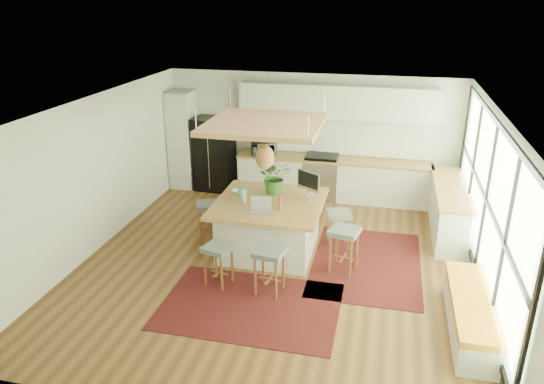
% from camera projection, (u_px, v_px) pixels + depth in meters
% --- Properties ---
extents(floor, '(7.00, 7.00, 0.00)m').
position_uv_depth(floor, '(277.00, 263.00, 8.71)').
color(floor, '#513017').
rests_on(floor, ground).
extents(ceiling, '(7.00, 7.00, 0.00)m').
position_uv_depth(ceiling, '(277.00, 107.00, 7.73)').
color(ceiling, white).
rests_on(ceiling, ground).
extents(wall_back, '(6.50, 0.00, 6.50)m').
position_uv_depth(wall_back, '(311.00, 135.00, 11.39)').
color(wall_back, silver).
rests_on(wall_back, ground).
extents(wall_front, '(6.50, 0.00, 6.50)m').
position_uv_depth(wall_front, '(200.00, 314.00, 5.05)').
color(wall_front, silver).
rests_on(wall_front, ground).
extents(wall_left, '(0.00, 7.00, 7.00)m').
position_uv_depth(wall_left, '(96.00, 174.00, 8.91)').
color(wall_left, silver).
rests_on(wall_left, ground).
extents(wall_right, '(0.00, 7.00, 7.00)m').
position_uv_depth(wall_right, '(492.00, 208.00, 7.53)').
color(wall_right, silver).
rests_on(wall_right, ground).
extents(window_wall, '(0.10, 6.20, 2.60)m').
position_uv_depth(window_wall, '(490.00, 204.00, 7.52)').
color(window_wall, black).
rests_on(window_wall, wall_right).
extents(pantry, '(0.55, 0.60, 2.25)m').
position_uv_depth(pantry, '(183.00, 140.00, 11.81)').
color(pantry, silver).
rests_on(pantry, floor).
extents(back_counter_base, '(4.20, 0.60, 0.88)m').
position_uv_depth(back_counter_base, '(332.00, 180.00, 11.32)').
color(back_counter_base, silver).
rests_on(back_counter_base, floor).
extents(back_counter_top, '(4.24, 0.64, 0.05)m').
position_uv_depth(back_counter_top, '(333.00, 160.00, 11.15)').
color(back_counter_top, olive).
rests_on(back_counter_top, back_counter_base).
extents(backsplash, '(4.20, 0.02, 0.80)m').
position_uv_depth(backsplash, '(336.00, 136.00, 11.26)').
color(backsplash, white).
rests_on(backsplash, wall_back).
extents(upper_cabinets, '(4.20, 0.34, 0.70)m').
position_uv_depth(upper_cabinets, '(337.00, 102.00, 10.82)').
color(upper_cabinets, silver).
rests_on(upper_cabinets, wall_back).
extents(range, '(0.76, 0.62, 1.00)m').
position_uv_depth(range, '(321.00, 176.00, 11.35)').
color(range, '#A5A5AA').
rests_on(range, floor).
extents(right_counter_base, '(0.60, 2.50, 0.88)m').
position_uv_depth(right_counter_base, '(449.00, 210.00, 9.74)').
color(right_counter_base, silver).
rests_on(right_counter_base, floor).
extents(right_counter_top, '(0.64, 2.54, 0.05)m').
position_uv_depth(right_counter_top, '(452.00, 187.00, 9.58)').
color(right_counter_top, olive).
rests_on(right_counter_top, right_counter_base).
extents(window_bench, '(0.52, 2.00, 0.50)m').
position_uv_depth(window_bench, '(470.00, 314.00, 6.91)').
color(window_bench, silver).
rests_on(window_bench, floor).
extents(ceiling_panel, '(1.86, 1.86, 0.80)m').
position_uv_depth(ceiling_panel, '(265.00, 140.00, 8.39)').
color(ceiling_panel, olive).
rests_on(ceiling_panel, ceiling).
extents(rug_near, '(2.60, 1.80, 0.01)m').
position_uv_depth(rug_near, '(250.00, 306.00, 7.52)').
color(rug_near, black).
rests_on(rug_near, floor).
extents(rug_right, '(1.80, 2.60, 0.01)m').
position_uv_depth(rug_right, '(366.00, 263.00, 8.71)').
color(rug_right, black).
rests_on(rug_right, floor).
extents(fridge, '(0.88, 0.71, 1.69)m').
position_uv_depth(fridge, '(214.00, 151.00, 11.72)').
color(fridge, black).
rests_on(fridge, floor).
extents(island, '(1.85, 1.85, 0.93)m').
position_uv_depth(island, '(269.00, 226.00, 9.01)').
color(island, olive).
rests_on(island, floor).
extents(stool_near_left, '(0.49, 0.49, 0.68)m').
position_uv_depth(stool_near_left, '(219.00, 264.00, 7.96)').
color(stool_near_left, '#505659').
rests_on(stool_near_left, floor).
extents(stool_near_right, '(0.49, 0.49, 0.74)m').
position_uv_depth(stool_near_right, '(269.00, 272.00, 7.74)').
color(stool_near_right, '#505659').
rests_on(stool_near_right, floor).
extents(stool_right_front, '(0.54, 0.54, 0.77)m').
position_uv_depth(stool_right_front, '(343.00, 251.00, 8.36)').
color(stool_right_front, '#505659').
rests_on(stool_right_front, floor).
extents(stool_right_back, '(0.51, 0.51, 0.70)m').
position_uv_depth(stool_right_back, '(338.00, 229.00, 9.14)').
color(stool_right_back, '#505659').
rests_on(stool_right_back, floor).
extents(stool_left_side, '(0.56, 0.56, 0.74)m').
position_uv_depth(stool_left_side, '(210.00, 223.00, 9.40)').
color(stool_left_side, '#505659').
rests_on(stool_left_side, floor).
extents(laptop, '(0.38, 0.39, 0.26)m').
position_uv_depth(laptop, '(260.00, 206.00, 8.37)').
color(laptop, '#A5A5AA').
rests_on(laptop, island).
extents(monitor, '(0.53, 0.44, 0.48)m').
position_uv_depth(monitor, '(308.00, 183.00, 8.98)').
color(monitor, '#A5A5AA').
rests_on(monitor, island).
extents(microwave, '(0.62, 0.47, 0.37)m').
position_uv_depth(microwave, '(264.00, 147.00, 11.36)').
color(microwave, '#A5A5AA').
rests_on(microwave, back_counter_top).
extents(island_plant, '(0.72, 0.76, 0.48)m').
position_uv_depth(island_plant, '(275.00, 180.00, 9.15)').
color(island_plant, '#1E4C19').
rests_on(island_plant, island).
extents(island_bowl, '(0.24, 0.24, 0.05)m').
position_uv_depth(island_bowl, '(237.00, 191.00, 9.23)').
color(island_bowl, white).
rests_on(island_bowl, island).
extents(island_bottle_0, '(0.07, 0.07, 0.19)m').
position_uv_depth(island_bottle_0, '(240.00, 192.00, 9.01)').
color(island_bottle_0, teal).
rests_on(island_bottle_0, island).
extents(island_bottle_1, '(0.07, 0.07, 0.19)m').
position_uv_depth(island_bottle_1, '(245.00, 198.00, 8.75)').
color(island_bottle_1, '#B8BBBE').
rests_on(island_bottle_1, island).
extents(island_bottle_2, '(0.07, 0.07, 0.19)m').
position_uv_depth(island_bottle_2, '(280.00, 204.00, 8.48)').
color(island_bottle_2, '#A0354C').
rests_on(island_bottle_2, island).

